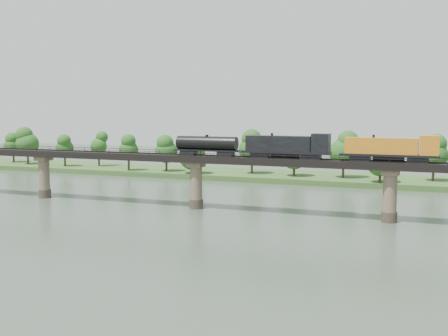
% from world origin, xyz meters
% --- Properties ---
extents(ground, '(400.00, 400.00, 0.00)m').
position_xyz_m(ground, '(0.00, 0.00, 0.00)').
color(ground, '#324032').
rests_on(ground, ground).
extents(far_bank, '(300.00, 24.00, 1.60)m').
position_xyz_m(far_bank, '(0.00, 85.00, 0.80)').
color(far_bank, '#2E4F1F').
rests_on(far_bank, ground).
extents(bridge, '(236.00, 30.00, 11.50)m').
position_xyz_m(bridge, '(0.00, 30.00, 5.46)').
color(bridge, '#473A2D').
rests_on(bridge, ground).
extents(bridge_superstructure, '(220.00, 4.90, 0.75)m').
position_xyz_m(bridge_superstructure, '(0.00, 30.00, 11.79)').
color(bridge_superstructure, black).
rests_on(bridge_superstructure, bridge).
extents(far_treeline, '(289.06, 17.54, 13.60)m').
position_xyz_m(far_treeline, '(-8.21, 80.52, 8.83)').
color(far_treeline, '#382619').
rests_on(far_treeline, far_bank).
extents(freight_train, '(73.11, 2.85, 5.03)m').
position_xyz_m(freight_train, '(33.09, 30.00, 13.90)').
color(freight_train, black).
rests_on(freight_train, bridge).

